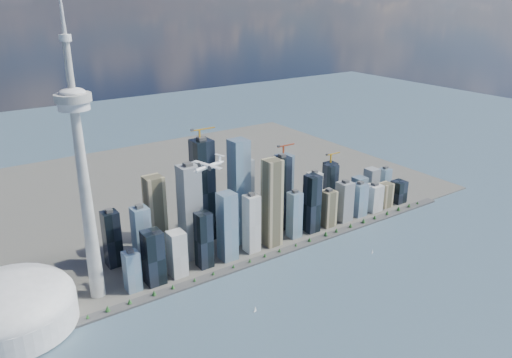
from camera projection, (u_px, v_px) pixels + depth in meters
ground at (344, 326)px, 805.25m from camera, size 4000.00×4000.00×0.00m
seawall at (257, 261)px, 997.34m from camera, size 1100.00×22.00×4.00m
land at (162, 192)px, 1344.53m from camera, size 1400.00×900.00×3.00m
shoreline_trees at (257, 258)px, 994.96m from camera, size 960.53×7.20×8.80m
skyscraper_cluster at (257, 205)px, 1069.80m from camera, size 736.00×142.00×247.69m
needle_tower at (82, 171)px, 802.20m from camera, size 56.00×56.00×550.50m
dome_stadium at (10, 306)px, 788.96m from camera, size 200.00×200.00×86.00m
airplane at (209, 166)px, 819.98m from camera, size 68.96×61.48×17.02m
sailboat_west at (255, 310)px, 841.21m from camera, size 7.39×3.77×10.30m
sailboat_east at (372, 252)px, 1030.14m from camera, size 6.74×3.93×9.55m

